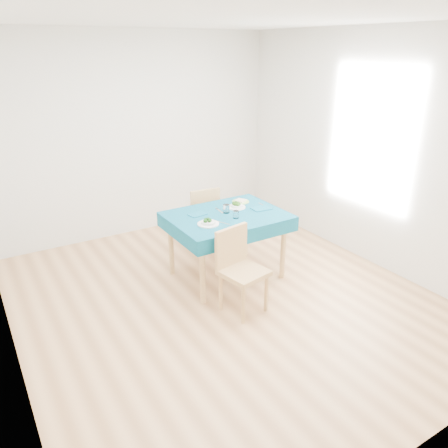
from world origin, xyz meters
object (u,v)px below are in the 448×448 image
chair_near (244,266)px  table (227,246)px  chair_far (200,214)px  bowl_far (236,205)px  side_plate (241,202)px  bowl_near (208,221)px

chair_near → table: bearing=60.1°
chair_near → chair_far: (0.36, 1.53, -0.02)m
chair_far → bowl_far: 0.77m
table → side_plate: size_ratio=6.16×
bowl_far → side_plate: bowl_far is taller
chair_far → side_plate: size_ratio=4.70×
bowl_far → side_plate: (0.15, 0.14, -0.03)m
table → bowl_near: bowl_near is taller
chair_far → side_plate: 0.67m
bowl_far → side_plate: bearing=42.7°
side_plate → bowl_far: bearing=-137.3°
chair_near → side_plate: (0.60, 0.97, 0.26)m
table → bowl_near: bearing=-155.4°
bowl_near → side_plate: bowl_near is taller
side_plate → chair_far: bearing=113.6°
chair_far → chair_near: bearing=82.8°
chair_near → bowl_near: bearing=87.1°
chair_near → bowl_near: (-0.08, 0.55, 0.29)m
table → side_plate: (0.36, 0.27, 0.38)m
bowl_near → bowl_far: (0.53, 0.28, -0.00)m
chair_near → chair_far: bearing=65.8°
chair_near → bowl_far: 0.99m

